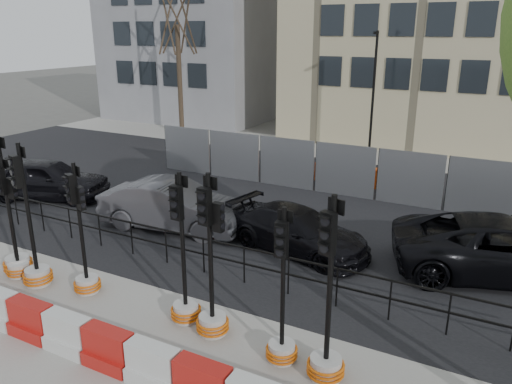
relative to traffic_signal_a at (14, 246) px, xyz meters
The scene contains 22 objects.
ground 4.51m from the traffic_signal_a, 13.57° to the left, with size 120.00×120.00×0.00m, color #51514C.
sidewalk_near 4.80m from the traffic_signal_a, 24.40° to the right, with size 40.00×6.00×0.02m, color gray.
road 9.16m from the traffic_signal_a, 61.78° to the left, with size 40.00×14.00×0.03m, color black.
sidewalk_far 17.60m from the traffic_signal_a, 75.79° to the left, with size 40.00×4.00×0.02m, color gray.
building_grey 25.75m from the traffic_signal_a, 112.81° to the left, with size 11.00×9.06×14.00m.
kerb_railing 4.86m from the traffic_signal_a, 27.45° to the left, with size 18.00×0.04×1.00m.
heras_fencing 11.42m from the traffic_signal_a, 70.41° to the left, with size 14.33×1.72×2.00m.
lamp_post_far 16.91m from the traffic_signal_a, 73.27° to the left, with size 0.12×0.56×6.00m.
tree_bare_far 18.79m from the traffic_signal_a, 112.00° to the left, with size 2.00×2.00×9.00m.
barrier_row 4.68m from the traffic_signal_a, 22.16° to the right, with size 16.75×0.50×0.80m.
traffic_signal_a is the anchor object (origin of this frame).
traffic_signal_b 0.24m from the traffic_signal_a, 31.03° to the right, with size 0.63×0.63×3.18m.
traffic_signal_c 1.01m from the traffic_signal_a, 11.60° to the right, with size 0.71×0.71×3.62m.
traffic_signal_d 2.37m from the traffic_signal_a, ahead, with size 0.64×0.64×3.24m.
traffic_signal_e 5.20m from the traffic_signal_a, ahead, with size 0.67×0.67×3.38m.
traffic_signal_f 5.99m from the traffic_signal_a, ahead, with size 0.69×0.69×3.50m.
traffic_signal_g 7.63m from the traffic_signal_a, ahead, with size 0.62×0.62×3.14m.
traffic_signal_h 8.54m from the traffic_signal_a, ahead, with size 0.70×0.70×3.54m.
car_a 6.20m from the traffic_signal_a, 132.08° to the left, with size 4.81×3.16×1.52m, color black.
car_b 4.71m from the traffic_signal_a, 67.83° to the left, with size 4.87×2.28×1.54m, color #49494E.
car_c 7.54m from the traffic_signal_a, 38.19° to the left, with size 4.60×2.64×1.25m, color black.
car_d 12.56m from the traffic_signal_a, 27.10° to the left, with size 6.07×4.15×1.54m, color black.
Camera 1 is at (6.65, -8.54, 6.08)m, focal length 35.00 mm.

